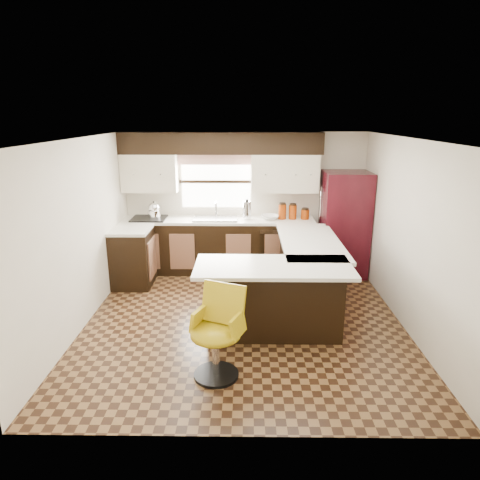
{
  "coord_description": "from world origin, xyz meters",
  "views": [
    {
      "loc": [
        0.02,
        -5.27,
        2.69
      ],
      "look_at": [
        -0.06,
        0.45,
        1.0
      ],
      "focal_mm": 32.0,
      "sensor_mm": 36.0,
      "label": 1
    }
  ],
  "objects_px": {
    "peninsula_return": "(274,300)",
    "refrigerator": "(344,224)",
    "peninsula_long": "(305,273)",
    "bar_chair": "(216,335)"
  },
  "relations": [
    {
      "from": "peninsula_return",
      "to": "refrigerator",
      "type": "xyz_separation_m",
      "value": [
        1.33,
        2.16,
        0.44
      ]
    },
    {
      "from": "peninsula_long",
      "to": "refrigerator",
      "type": "bearing_deg",
      "value": 56.04
    },
    {
      "from": "peninsula_long",
      "to": "peninsula_return",
      "type": "xyz_separation_m",
      "value": [
        -0.53,
        -0.97,
        0.0
      ]
    },
    {
      "from": "peninsula_long",
      "to": "refrigerator",
      "type": "xyz_separation_m",
      "value": [
        0.8,
        1.19,
        0.44
      ]
    },
    {
      "from": "refrigerator",
      "to": "peninsula_long",
      "type": "bearing_deg",
      "value": -123.96
    },
    {
      "from": "bar_chair",
      "to": "refrigerator",
      "type": "bearing_deg",
      "value": 80.05
    },
    {
      "from": "peninsula_return",
      "to": "refrigerator",
      "type": "relative_size",
      "value": 0.93
    },
    {
      "from": "refrigerator",
      "to": "bar_chair",
      "type": "bearing_deg",
      "value": -122.53
    },
    {
      "from": "refrigerator",
      "to": "peninsula_return",
      "type": "bearing_deg",
      "value": -121.49
    },
    {
      "from": "refrigerator",
      "to": "bar_chair",
      "type": "height_order",
      "value": "refrigerator"
    }
  ]
}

